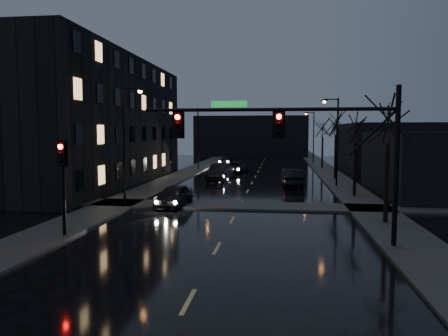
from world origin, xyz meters
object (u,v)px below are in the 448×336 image
(oncoming_car_b, at_px, (220,172))
(lead_car, at_px, (292,178))
(oncoming_car_c, at_px, (235,168))
(oncoming_car_a, at_px, (174,196))
(oncoming_car_d, at_px, (226,161))

(oncoming_car_b, height_order, lead_car, oncoming_car_b)
(oncoming_car_c, bearing_deg, oncoming_car_a, -86.64)
(oncoming_car_c, height_order, lead_car, lead_car)
(oncoming_car_a, height_order, oncoming_car_d, oncoming_car_a)
(lead_car, bearing_deg, oncoming_car_b, -34.44)
(oncoming_car_b, distance_m, lead_car, 8.34)
(oncoming_car_b, xyz_separation_m, oncoming_car_c, (0.78, 7.64, -0.17))
(oncoming_car_a, relative_size, oncoming_car_b, 0.84)
(oncoming_car_d, bearing_deg, lead_car, -68.49)
(oncoming_car_b, xyz_separation_m, lead_car, (7.23, -4.17, -0.03))
(oncoming_car_c, distance_m, oncoming_car_d, 12.70)
(oncoming_car_a, height_order, lead_car, lead_car)
(oncoming_car_c, relative_size, oncoming_car_d, 1.10)
(oncoming_car_d, distance_m, lead_car, 25.89)
(oncoming_car_b, relative_size, oncoming_car_c, 1.06)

